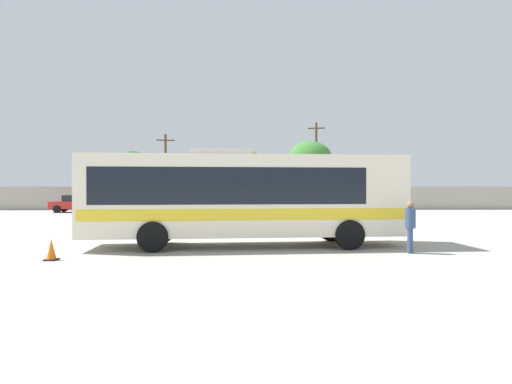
{
  "coord_description": "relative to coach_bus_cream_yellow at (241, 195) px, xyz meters",
  "views": [
    {
      "loc": [
        -0.86,
        -16.51,
        2.18
      ],
      "look_at": [
        -0.47,
        0.32,
        2.0
      ],
      "focal_mm": 30.34,
      "sensor_mm": 36.0,
      "label": 1
    }
  ],
  "objects": [
    {
      "name": "parked_car_second_white",
      "position": [
        -8.28,
        22.17,
        -1.15
      ],
      "size": [
        4.29,
        2.25,
        1.42
      ],
      "color": "silver",
      "rests_on": "ground_plane"
    },
    {
      "name": "utility_pole_far",
      "position": [
        7.61,
        29.64,
        2.8
      ],
      "size": [
        1.79,
        0.47,
        9.04
      ],
      "color": "#4C3823",
      "rests_on": "ground_plane"
    },
    {
      "name": "roadside_tree_midleft",
      "position": [
        0.06,
        29.62,
        2.28
      ],
      "size": [
        4.55,
        4.55,
        6.13
      ],
      "color": "brown",
      "rests_on": "ground_plane"
    },
    {
      "name": "perimeter_wall",
      "position": [
        1.03,
        26.08,
        -0.77
      ],
      "size": [
        80.0,
        0.3,
        2.26
      ],
      "primitive_type": "cube",
      "color": "#9E998C",
      "rests_on": "ground_plane"
    },
    {
      "name": "roadside_tree_left",
      "position": [
        -11.96,
        30.64,
        2.76
      ],
      "size": [
        3.24,
        3.24,
        6.08
      ],
      "color": "brown",
      "rests_on": "ground_plane"
    },
    {
      "name": "coach_bus_cream_yellow",
      "position": [
        0.0,
        0.0,
        0.0
      ],
      "size": [
        11.74,
        3.37,
        3.57
      ],
      "color": "silver",
      "rests_on": "ground_plane"
    },
    {
      "name": "attendant_by_bus_door",
      "position": [
        5.61,
        -1.8,
        -0.94
      ],
      "size": [
        0.47,
        0.47,
        1.71
      ],
      "color": "#33476B",
      "rests_on": "ground_plane"
    },
    {
      "name": "parked_car_leftmost_red",
      "position": [
        -14.7,
        22.2,
        -1.11
      ],
      "size": [
        4.2,
        2.23,
        1.51
      ],
      "color": "red",
      "rests_on": "ground_plane"
    },
    {
      "name": "ground_plane",
      "position": [
        1.03,
        10.55,
        -1.9
      ],
      "size": [
        300.0,
        300.0,
        0.0
      ],
      "primitive_type": "plane",
      "color": "#A3A099"
    },
    {
      "name": "utility_pole_near",
      "position": [
        -7.98,
        27.96,
        2.05
      ],
      "size": [
        1.8,
        0.29,
        7.55
      ],
      "color": "#4C3823",
      "rests_on": "ground_plane"
    },
    {
      "name": "roadside_tree_midright",
      "position": [
        6.94,
        29.58,
        3.14
      ],
      "size": [
        4.72,
        4.72,
        7.07
      ],
      "color": "brown",
      "rests_on": "ground_plane"
    },
    {
      "name": "traffic_cone_on_apron",
      "position": [
        -5.64,
        -2.95,
        -1.6
      ],
      "size": [
        0.36,
        0.36,
        0.64
      ],
      "color": "black",
      "rests_on": "ground_plane"
    }
  ]
}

